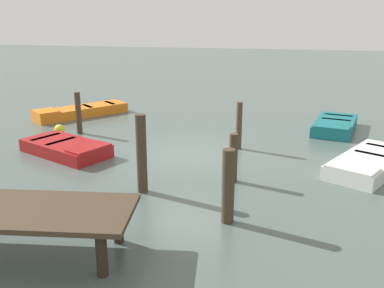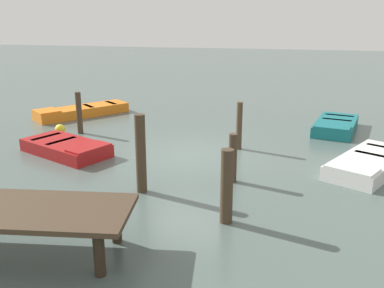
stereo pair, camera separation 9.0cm
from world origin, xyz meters
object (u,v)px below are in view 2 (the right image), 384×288
object	(u,v)px
rowboat_orange	(81,111)
mooring_piling_mid_right	(141,154)
mooring_piling_far_right	(79,113)
mooring_piling_near_right	(239,126)
marker_buoy	(60,130)
rowboat_white	(369,163)
rowboat_teal	(336,126)
mooring_piling_mid_left	(233,158)
dock_segment	(18,214)
rowboat_red	(66,147)
mooring_piling_far_left	(227,187)

from	to	relation	value
rowboat_orange	mooring_piling_mid_right	bearing A→B (deg)	74.52
rowboat_orange	mooring_piling_far_right	bearing A→B (deg)	64.16
mooring_piling_mid_right	mooring_piling_near_right	bearing A→B (deg)	-116.70
rowboat_orange	marker_buoy	world-z (taller)	marker_buoy
rowboat_white	marker_buoy	size ratio (longest dim) A/B	7.73
mooring_piling_far_right	rowboat_teal	bearing A→B (deg)	-166.84
rowboat_teal	mooring_piling_mid_left	world-z (taller)	mooring_piling_mid_left
rowboat_orange	rowboat_teal	bearing A→B (deg)	127.70
dock_segment	rowboat_white	bearing A→B (deg)	-146.50
rowboat_white	marker_buoy	bearing A→B (deg)	-67.99
mooring_piling_near_right	marker_buoy	size ratio (longest dim) A/B	3.29
mooring_piling_far_right	marker_buoy	xyz separation A→B (m)	(0.47, 0.66, -0.49)
rowboat_red	mooring_piling_far_right	bearing A→B (deg)	131.15
rowboat_orange	rowboat_red	bearing A→B (deg)	60.00
dock_segment	rowboat_teal	bearing A→B (deg)	-129.75
rowboat_red	marker_buoy	world-z (taller)	marker_buoy
dock_segment	rowboat_teal	size ratio (longest dim) A/B	1.39
mooring_piling_far_left	mooring_piling_mid_left	bearing A→B (deg)	-86.73
mooring_piling_near_right	mooring_piling_far_right	world-z (taller)	mooring_piling_near_right
rowboat_teal	mooring_piling_mid_left	bearing A→B (deg)	-15.68
mooring_piling_mid_right	marker_buoy	size ratio (longest dim) A/B	4.19
mooring_piling_mid_right	marker_buoy	xyz separation A→B (m)	(4.41, -4.17, -0.72)
rowboat_red	marker_buoy	size ratio (longest dim) A/B	6.79
mooring_piling_far_right	mooring_piling_mid_right	world-z (taller)	mooring_piling_mid_right
rowboat_orange	rowboat_white	xyz separation A→B (m)	(-11.05, 4.65, 0.00)
rowboat_red	mooring_piling_near_right	xyz separation A→B (m)	(-5.34, -1.64, 0.57)
dock_segment	rowboat_red	size ratio (longest dim) A/B	1.33
mooring_piling_far_left	marker_buoy	xyz separation A→B (m)	(6.71, -5.42, -0.54)
rowboat_red	rowboat_white	world-z (taller)	same
rowboat_teal	mooring_piling_far_right	world-z (taller)	mooring_piling_far_right
marker_buoy	rowboat_orange	bearing A→B (deg)	-77.79
rowboat_orange	mooring_piling_mid_right	xyz separation A→B (m)	(-5.12, 7.45, 0.79)
marker_buoy	mooring_piling_mid_left	bearing A→B (deg)	155.22
mooring_piling_far_right	marker_buoy	world-z (taller)	mooring_piling_far_right
mooring_piling_mid_right	mooring_piling_far_right	bearing A→B (deg)	-50.75
mooring_piling_far_right	mooring_piling_near_right	bearing A→B (deg)	172.74
dock_segment	mooring_piling_far_left	size ratio (longest dim) A/B	2.62
mooring_piling_far_left	mooring_piling_near_right	bearing A→B (deg)	-87.21
rowboat_teal	mooring_piling_far_right	size ratio (longest dim) A/B	2.01
rowboat_red	mooring_piling_near_right	size ratio (longest dim) A/B	2.06
rowboat_teal	dock_segment	bearing A→B (deg)	-19.84
mooring_piling_mid_right	rowboat_red	bearing A→B (deg)	-36.41
mooring_piling_far_right	mooring_piling_far_left	world-z (taller)	mooring_piling_far_left
mooring_piling_far_left	dock_segment	bearing A→B (deg)	29.50
rowboat_red	rowboat_orange	world-z (taller)	same
rowboat_white	mooring_piling_mid_left	size ratio (longest dim) A/B	2.79
mooring_piling_mid_left	mooring_piling_mid_right	size ratio (longest dim) A/B	0.66
mooring_piling_near_right	mooring_piling_mid_left	world-z (taller)	mooring_piling_near_right
rowboat_red	mooring_piling_near_right	world-z (taller)	mooring_piling_near_right
rowboat_teal	marker_buoy	size ratio (longest dim) A/B	6.52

